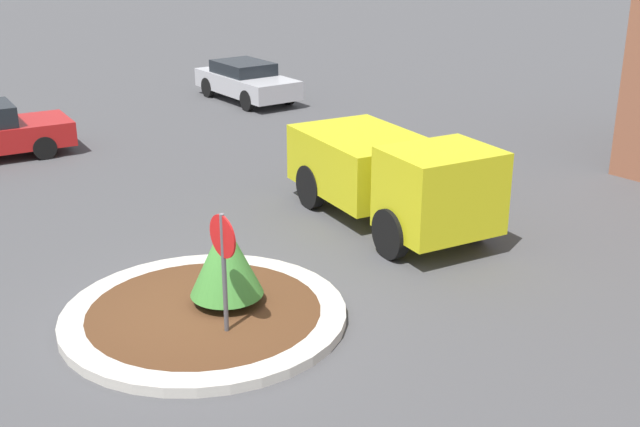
% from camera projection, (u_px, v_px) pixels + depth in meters
% --- Properties ---
extents(ground_plane, '(120.00, 120.00, 0.00)m').
position_uv_depth(ground_plane, '(205.00, 319.00, 12.83)').
color(ground_plane, '#474749').
extents(traffic_island, '(4.54, 4.54, 0.16)m').
position_uv_depth(traffic_island, '(204.00, 315.00, 12.80)').
color(traffic_island, '#BCB7AD').
rests_on(traffic_island, ground_plane).
extents(stop_sign, '(0.66, 0.07, 2.05)m').
position_uv_depth(stop_sign, '(223.00, 255.00, 11.71)').
color(stop_sign, '#4C4C51').
rests_on(stop_sign, ground_plane).
extents(island_shrub, '(1.19, 1.19, 1.43)m').
position_uv_depth(island_shrub, '(225.00, 257.00, 12.75)').
color(island_shrub, brown).
rests_on(island_shrub, traffic_island).
extents(utility_truck, '(5.44, 2.96, 2.02)m').
position_uv_depth(utility_truck, '(390.00, 174.00, 16.48)').
color(utility_truck, gold).
rests_on(utility_truck, ground_plane).
extents(parked_sedan_silver, '(4.50, 2.00, 1.34)m').
position_uv_depth(parked_sedan_silver, '(246.00, 81.00, 27.97)').
color(parked_sedan_silver, '#B7B7BC').
rests_on(parked_sedan_silver, ground_plane).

